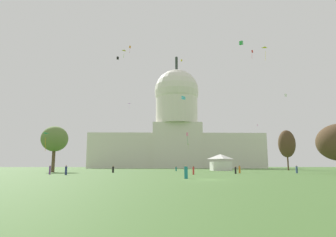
{
  "coord_description": "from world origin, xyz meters",
  "views": [
    {
      "loc": [
        -5.59,
        -34.85,
        1.57
      ],
      "look_at": [
        -2.12,
        93.1,
        22.06
      ],
      "focal_mm": 31.73,
      "sensor_mm": 36.0,
      "label": 1
    }
  ],
  "objects_px": {
    "event_tent": "(221,162)",
    "person_orange_mid_left": "(240,170)",
    "person_denim_back_center": "(297,170)",
    "person_black_back_left": "(236,170)",
    "kite_yellow_high": "(181,60)",
    "kite_pink_low": "(187,135)",
    "kite_white_mid": "(286,95)",
    "person_purple_mid_right": "(50,170)",
    "kite_black_high": "(118,58)",
    "kite_gold_high": "(124,51)",
    "kite_yellow_high_b": "(265,49)",
    "capitol_building": "(177,129)",
    "kite_magenta_mid": "(257,125)",
    "kite_turquoise_low": "(45,135)",
    "person_navy_near_tree_east": "(66,171)",
    "kite_green_mid": "(241,43)",
    "kite_cyan_mid": "(183,98)",
    "kite_violet_high": "(130,104)",
    "kite_red_high": "(252,52)",
    "person_teal_lawn_far_right": "(176,169)",
    "kite_orange_high": "(130,48)",
    "tree_west_far": "(55,139)",
    "person_teal_front_right": "(186,172)",
    "person_black_near_tree_west": "(113,170)",
    "person_red_edge_east": "(193,170)",
    "tree_east_far": "(287,144)",
    "kite_lime_low": "(189,145)"
  },
  "relations": [
    {
      "from": "person_navy_near_tree_east",
      "to": "person_purple_mid_right",
      "type": "bearing_deg",
      "value": -30.57
    },
    {
      "from": "person_teal_front_right",
      "to": "kite_turquoise_low",
      "type": "bearing_deg",
      "value": -14.24
    },
    {
      "from": "kite_pink_low",
      "to": "kite_magenta_mid",
      "type": "bearing_deg",
      "value": 117.75
    },
    {
      "from": "person_denim_back_center",
      "to": "kite_red_high",
      "type": "relative_size",
      "value": 0.45
    },
    {
      "from": "kite_yellow_high",
      "to": "kite_turquoise_low",
      "type": "bearing_deg",
      "value": 53.24
    },
    {
      "from": "person_denim_back_center",
      "to": "person_teal_lawn_far_right",
      "type": "bearing_deg",
      "value": -101.24
    },
    {
      "from": "person_black_back_left",
      "to": "kite_yellow_high",
      "type": "bearing_deg",
      "value": 35.77
    },
    {
      "from": "tree_east_far",
      "to": "kite_green_mid",
      "type": "bearing_deg",
      "value": -124.44
    },
    {
      "from": "kite_black_high",
      "to": "kite_cyan_mid",
      "type": "height_order",
      "value": "kite_black_high"
    },
    {
      "from": "event_tent",
      "to": "kite_yellow_high",
      "type": "distance_m",
      "value": 77.15
    },
    {
      "from": "kite_green_mid",
      "to": "person_navy_near_tree_east",
      "type": "bearing_deg",
      "value": 65.02
    },
    {
      "from": "event_tent",
      "to": "person_orange_mid_left",
      "type": "height_order",
      "value": "event_tent"
    },
    {
      "from": "tree_west_far",
      "to": "kite_white_mid",
      "type": "bearing_deg",
      "value": 10.51
    },
    {
      "from": "person_purple_mid_right",
      "to": "capitol_building",
      "type": "bearing_deg",
      "value": 34.68
    },
    {
      "from": "tree_east_far",
      "to": "person_black_near_tree_west",
      "type": "distance_m",
      "value": 67.62
    },
    {
      "from": "kite_pink_low",
      "to": "kite_lime_low",
      "type": "bearing_deg",
      "value": 176.34
    },
    {
      "from": "person_teal_front_right",
      "to": "kite_violet_high",
      "type": "height_order",
      "value": "kite_violet_high"
    },
    {
      "from": "kite_white_mid",
      "to": "kite_magenta_mid",
      "type": "xyz_separation_m",
      "value": [
        6.56,
        47.33,
        -2.92
      ]
    },
    {
      "from": "event_tent",
      "to": "person_denim_back_center",
      "type": "relative_size",
      "value": 4.03
    },
    {
      "from": "kite_white_mid",
      "to": "kite_magenta_mid",
      "type": "bearing_deg",
      "value": 110.45
    },
    {
      "from": "tree_west_far",
      "to": "kite_pink_low",
      "type": "distance_m",
      "value": 57.87
    },
    {
      "from": "kite_yellow_high",
      "to": "kite_orange_high",
      "type": "height_order",
      "value": "kite_yellow_high"
    },
    {
      "from": "capitol_building",
      "to": "kite_red_high",
      "type": "bearing_deg",
      "value": -67.93
    },
    {
      "from": "kite_yellow_high",
      "to": "kite_violet_high",
      "type": "distance_m",
      "value": 38.86
    },
    {
      "from": "kite_gold_high",
      "to": "kite_yellow_high_b",
      "type": "bearing_deg",
      "value": -65.08
    },
    {
      "from": "kite_turquoise_low",
      "to": "person_purple_mid_right",
      "type": "bearing_deg",
      "value": -66.69
    },
    {
      "from": "event_tent",
      "to": "person_red_edge_east",
      "type": "xyz_separation_m",
      "value": [
        -14.2,
        -45.23,
        -1.95
      ]
    },
    {
      "from": "event_tent",
      "to": "tree_east_far",
      "type": "relative_size",
      "value": 0.47
    },
    {
      "from": "person_black_near_tree_west",
      "to": "person_black_back_left",
      "type": "distance_m",
      "value": 28.08
    },
    {
      "from": "person_orange_mid_left",
      "to": "kite_green_mid",
      "type": "bearing_deg",
      "value": 60.86
    },
    {
      "from": "kite_violet_high",
      "to": "kite_orange_high",
      "type": "xyz_separation_m",
      "value": [
        3.23,
        -34.79,
        19.99
      ]
    },
    {
      "from": "kite_gold_high",
      "to": "event_tent",
      "type": "bearing_deg",
      "value": -56.62
    },
    {
      "from": "kite_yellow_high",
      "to": "kite_green_mid",
      "type": "xyz_separation_m",
      "value": [
        8.21,
        -85.07,
        -26.72
      ]
    },
    {
      "from": "tree_east_far",
      "to": "person_red_edge_east",
      "type": "bearing_deg",
      "value": -127.63
    },
    {
      "from": "person_black_near_tree_west",
      "to": "person_denim_back_center",
      "type": "bearing_deg",
      "value": -97.74
    },
    {
      "from": "tree_west_far",
      "to": "kite_turquoise_low",
      "type": "relative_size",
      "value": 2.8
    },
    {
      "from": "kite_red_high",
      "to": "kite_pink_low",
      "type": "bearing_deg",
      "value": 104.81
    },
    {
      "from": "person_orange_mid_left",
      "to": "kite_white_mid",
      "type": "relative_size",
      "value": 1.91
    },
    {
      "from": "event_tent",
      "to": "kite_green_mid",
      "type": "distance_m",
      "value": 42.73
    },
    {
      "from": "kite_green_mid",
      "to": "kite_cyan_mid",
      "type": "xyz_separation_m",
      "value": [
        -12.3,
        23.2,
        -8.41
      ]
    },
    {
      "from": "kite_pink_low",
      "to": "kite_white_mid",
      "type": "xyz_separation_m",
      "value": [
        27.93,
        -30.99,
        9.38
      ]
    },
    {
      "from": "kite_violet_high",
      "to": "kite_magenta_mid",
      "type": "distance_m",
      "value": 72.31
    },
    {
      "from": "person_black_near_tree_west",
      "to": "kite_green_mid",
      "type": "bearing_deg",
      "value": -94.6
    },
    {
      "from": "person_purple_mid_right",
      "to": "kite_black_high",
      "type": "distance_m",
      "value": 99.73
    },
    {
      "from": "tree_east_far",
      "to": "person_navy_near_tree_east",
      "type": "relative_size",
      "value": 8.56
    },
    {
      "from": "kite_green_mid",
      "to": "person_teal_lawn_far_right",
      "type": "bearing_deg",
      "value": -14.28
    },
    {
      "from": "event_tent",
      "to": "kite_cyan_mid",
      "type": "distance_m",
      "value": 25.39
    },
    {
      "from": "kite_gold_high",
      "to": "kite_violet_high",
      "type": "height_order",
      "value": "kite_gold_high"
    },
    {
      "from": "event_tent",
      "to": "kite_turquoise_low",
      "type": "height_order",
      "value": "kite_turquoise_low"
    },
    {
      "from": "event_tent",
      "to": "person_black_back_left",
      "type": "distance_m",
      "value": 40.26
    }
  ]
}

